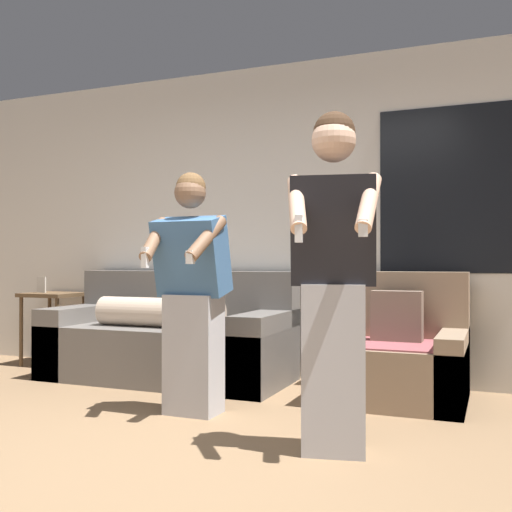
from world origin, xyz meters
TOP-DOWN VIEW (x-y plane):
  - ground_plane at (0.00, 0.00)m, footprint 14.00×14.00m
  - wall_back at (0.02, 2.64)m, footprint 6.81×0.07m
  - couch at (-0.93, 2.16)m, footprint 2.05×0.91m
  - armchair at (0.96, 2.12)m, footprint 0.96×0.88m
  - side_table at (-2.33, 2.35)m, footprint 0.50×0.47m
  - person_left at (-0.21, 1.19)m, footprint 0.52×0.50m
  - person_right at (0.85, 0.77)m, footprint 0.49×0.54m

SIDE VIEW (x-z plane):
  - ground_plane at x=0.00m, z-range 0.00..0.00m
  - armchair at x=0.96m, z-range -0.16..0.76m
  - couch at x=-0.93m, z-range -0.13..0.78m
  - side_table at x=-2.33m, z-range 0.16..1.00m
  - person_left at x=-0.21m, z-range -0.01..1.56m
  - person_right at x=0.85m, z-range 0.02..1.79m
  - wall_back at x=0.02m, z-range 0.00..2.70m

